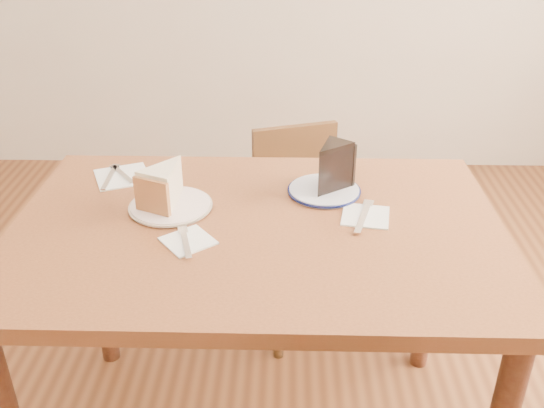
{
  "coord_description": "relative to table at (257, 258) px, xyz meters",
  "views": [
    {
      "loc": [
        0.07,
        -1.27,
        1.5
      ],
      "look_at": [
        0.04,
        0.01,
        0.8
      ],
      "focal_mm": 40.0,
      "sensor_mm": 36.0,
      "label": 1
    }
  ],
  "objects": [
    {
      "name": "napkin_spare",
      "position": [
        -0.39,
        0.25,
        0.1
      ],
      "size": [
        0.19,
        0.19,
        0.0
      ],
      "primitive_type": "cube",
      "rotation": [
        0.0,
        0.0,
        0.41
      ],
      "color": "white",
      "rests_on": "table"
    },
    {
      "name": "fork_cream",
      "position": [
        -0.16,
        -0.1,
        0.1
      ],
      "size": [
        0.05,
        0.14,
        0.0
      ],
      "primitive_type": "cube",
      "rotation": [
        0.0,
        0.0,
        0.26
      ],
      "color": "silver",
      "rests_on": "napkin_cream"
    },
    {
      "name": "carrot_cake",
      "position": [
        -0.23,
        0.1,
        0.16
      ],
      "size": [
        0.14,
        0.16,
        0.09
      ],
      "primitive_type": null,
      "rotation": [
        0.0,
        0.0,
        -0.41
      ],
      "color": "beige",
      "rests_on": "plate_cream"
    },
    {
      "name": "knife_navy",
      "position": [
        0.26,
        0.04,
        0.1
      ],
      "size": [
        0.06,
        0.17,
        0.0
      ],
      "primitive_type": "cube",
      "rotation": [
        0.0,
        0.0,
        -0.28
      ],
      "color": "silver",
      "rests_on": "napkin_navy"
    },
    {
      "name": "chair_far",
      "position": [
        0.13,
        0.6,
        -0.24
      ],
      "size": [
        0.46,
        0.46,
        0.73
      ],
      "rotation": [
        0.0,
        0.0,
        3.46
      ],
      "color": "#372010",
      "rests_on": "ground"
    },
    {
      "name": "fork_spare",
      "position": [
        -0.39,
        0.26,
        0.1
      ],
      "size": [
        0.1,
        0.12,
        0.0
      ],
      "primitive_type": "cube",
      "rotation": [
        0.0,
        0.0,
        0.65
      ],
      "color": "silver",
      "rests_on": "napkin_spare"
    },
    {
      "name": "plate_navy",
      "position": [
        0.17,
        0.17,
        0.1
      ],
      "size": [
        0.19,
        0.19,
        0.01
      ],
      "primitive_type": "cylinder",
      "color": "silver",
      "rests_on": "table"
    },
    {
      "name": "napkin_navy",
      "position": [
        0.27,
        0.05,
        0.1
      ],
      "size": [
        0.13,
        0.13,
        0.0
      ],
      "primitive_type": "cube",
      "rotation": [
        0.0,
        0.0,
        -0.17
      ],
      "color": "white",
      "rests_on": "table"
    },
    {
      "name": "napkin_cream",
      "position": [
        -0.16,
        -0.08,
        0.1
      ],
      "size": [
        0.15,
        0.15,
        0.0
      ],
      "primitive_type": "cube",
      "rotation": [
        0.0,
        0.0,
        0.67
      ],
      "color": "white",
      "rests_on": "table"
    },
    {
      "name": "plate_cream",
      "position": [
        -0.22,
        0.08,
        0.1
      ],
      "size": [
        0.2,
        0.2,
        0.01
      ],
      "primitive_type": "cylinder",
      "color": "silver",
      "rests_on": "table"
    },
    {
      "name": "chocolate_cake",
      "position": [
        0.18,
        0.17,
        0.17
      ],
      "size": [
        0.13,
        0.14,
        0.12
      ],
      "primitive_type": null,
      "rotation": [
        0.0,
        0.0,
        2.53
      ],
      "color": "black",
      "rests_on": "plate_navy"
    },
    {
      "name": "knife_spare",
      "position": [
        -0.42,
        0.24,
        0.1
      ],
      "size": [
        0.02,
        0.16,
        0.0
      ],
      "primitive_type": "cube",
      "rotation": [
        0.0,
        0.0,
        0.02
      ],
      "color": "silver",
      "rests_on": "napkin_spare"
    },
    {
      "name": "table",
      "position": [
        0.0,
        0.0,
        0.0
      ],
      "size": [
        1.2,
        0.8,
        0.75
      ],
      "color": "#522A16",
      "rests_on": "ground"
    }
  ]
}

